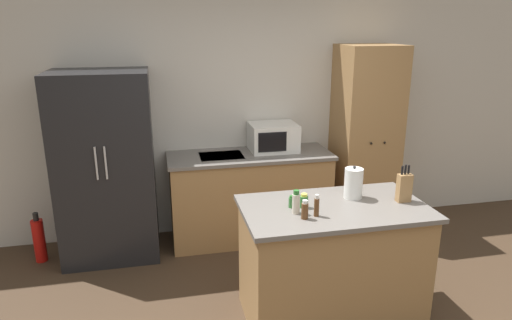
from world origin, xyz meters
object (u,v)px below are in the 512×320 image
spice_bottle_short_red (296,203)px  spice_bottle_pale_salt (305,210)px  microwave (273,137)px  knife_block (404,187)px  pantry_cabinet (365,140)px  spice_bottle_amber_oil (317,206)px  kettle (353,183)px  refrigerator (106,167)px  spice_bottle_tall_dark (304,201)px  fire_extinguisher (39,240)px  spice_bottle_green_herb (291,202)px

spice_bottle_short_red → spice_bottle_pale_salt: size_ratio=1.27×
microwave → knife_block: size_ratio=1.69×
pantry_cabinet → spice_bottle_amber_oil: pantry_cabinet is taller
spice_bottle_pale_salt → kettle: kettle is taller
pantry_cabinet → microwave: bearing=176.4°
refrigerator → spice_bottle_short_red: bearing=-46.5°
spice_bottle_pale_salt → refrigerator: bearing=132.2°
refrigerator → pantry_cabinet: size_ratio=0.90×
microwave → knife_block: 1.71m
spice_bottle_tall_dark → fire_extinguisher: size_ratio=0.21×
spice_bottle_green_herb → spice_bottle_pale_salt: size_ratio=0.67×
spice_bottle_short_red → spice_bottle_green_herb: spice_bottle_short_red is taller
spice_bottle_tall_dark → spice_bottle_short_red: 0.13m
spice_bottle_tall_dark → spice_bottle_pale_salt: spice_bottle_pale_salt is taller
spice_bottle_tall_dark → spice_bottle_pale_salt: 0.20m
microwave → fire_extinguisher: bearing=-176.0°
microwave → pantry_cabinet: bearing=-3.6°
microwave → spice_bottle_tall_dark: size_ratio=4.53×
pantry_cabinet → knife_block: bearing=-105.0°
spice_bottle_green_herb → fire_extinguisher: (-2.12, 1.37, -0.75)m
spice_bottle_tall_dark → spice_bottle_green_herb: size_ratio=1.17×
knife_block → spice_bottle_tall_dark: 0.78m
spice_bottle_pale_salt → pantry_cabinet: bearing=53.5°
pantry_cabinet → spice_bottle_tall_dark: (-1.19, -1.49, -0.03)m
pantry_cabinet → knife_block: pantry_cabinet is taller
knife_block → spice_bottle_amber_oil: size_ratio=1.81×
microwave → spice_bottle_short_red: (-0.25, -1.64, -0.07)m
spice_bottle_short_red → knife_block: bearing=2.7°
knife_block → spice_bottle_amber_oil: bearing=-170.9°
refrigerator → kettle: (1.95, -1.32, 0.14)m
spice_bottle_short_red → spice_bottle_pale_salt: spice_bottle_short_red is taller
spice_bottle_short_red → kettle: size_ratio=0.67×
spice_bottle_amber_oil → spice_bottle_pale_salt: size_ratio=1.16×
pantry_cabinet → spice_bottle_amber_oil: bearing=-124.7°
spice_bottle_short_red → spice_bottle_green_herb: size_ratio=1.90×
pantry_cabinet → spice_bottle_pale_salt: pantry_cabinet is taller
refrigerator → spice_bottle_tall_dark: refrigerator is taller
spice_bottle_tall_dark → kettle: size_ratio=0.41×
pantry_cabinet → kettle: pantry_cabinet is taller
pantry_cabinet → knife_block: size_ratio=6.99×
knife_block → spice_bottle_green_herb: knife_block is taller
spice_bottle_pale_salt → fire_extinguisher: (-2.15, 1.58, -0.77)m
microwave → kettle: (0.27, -1.45, -0.03)m
knife_block → spice_bottle_tall_dark: bearing=176.5°
spice_bottle_tall_dark → spice_bottle_short_red: (-0.09, -0.09, 0.03)m
knife_block → kettle: size_ratio=1.11×
refrigerator → spice_bottle_tall_dark: 2.08m
refrigerator → knife_block: (2.30, -1.47, 0.14)m
spice_bottle_green_herb → spice_bottle_pale_salt: bearing=-81.5°
spice_bottle_tall_dark → knife_block: bearing=-3.5°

